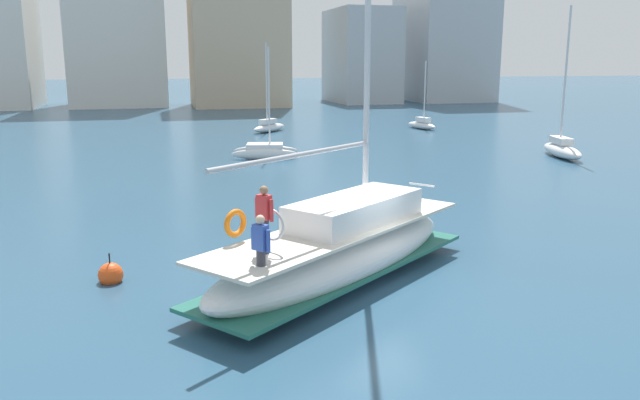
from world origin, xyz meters
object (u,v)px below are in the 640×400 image
(main_sailboat, at_px, (341,248))
(moored_cutter_left, at_px, (269,126))
(moored_sloop_near, at_px, (562,148))
(mooring_buoy, at_px, (111,275))
(moored_sloop_far, at_px, (422,124))
(moored_catamaran, at_px, (265,149))

(main_sailboat, height_order, moored_cutter_left, main_sailboat)
(moored_sloop_near, bearing_deg, moored_cutter_left, 128.44)
(mooring_buoy, bearing_deg, moored_cutter_left, 73.09)
(moored_sloop_far, xyz_separation_m, mooring_buoy, (-23.79, -33.90, -0.25))
(moored_sloop_far, xyz_separation_m, moored_cutter_left, (-13.16, 1.08, 0.06))
(moored_catamaran, height_order, moored_cutter_left, moored_cutter_left)
(moored_sloop_far, height_order, moored_catamaran, moored_catamaran)
(moored_sloop_near, bearing_deg, main_sailboat, -137.29)
(moored_catamaran, distance_m, mooring_buoy, 22.40)
(main_sailboat, xyz_separation_m, moored_sloop_far, (17.82, 35.33, -0.47))
(moored_catamaran, distance_m, moored_cutter_left, 14.27)
(mooring_buoy, bearing_deg, main_sailboat, -13.53)
(mooring_buoy, bearing_deg, moored_catamaran, 69.50)
(moored_sloop_far, bearing_deg, main_sailboat, -116.77)
(moored_sloop_near, xyz_separation_m, moored_sloop_far, (-1.55, 17.45, -0.13))
(moored_sloop_near, relative_size, moored_catamaran, 1.36)
(moored_sloop_far, height_order, mooring_buoy, moored_sloop_far)
(moored_sloop_near, height_order, moored_catamaran, moored_sloop_near)
(moored_cutter_left, bearing_deg, mooring_buoy, -106.91)
(moored_sloop_near, relative_size, moored_sloop_far, 1.56)
(moored_cutter_left, relative_size, mooring_buoy, 7.77)
(moored_sloop_near, bearing_deg, moored_catamaran, 165.47)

